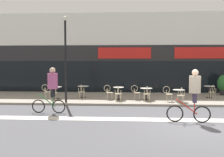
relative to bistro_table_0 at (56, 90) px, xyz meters
The scene contains 23 objects.
ground_plane 9.54m from the bistro_table_0, 41.40° to the right, with size 120.00×120.00×0.00m, color #4C4C51.
sidewalk_slab 7.23m from the bistro_table_0, ahead, with size 40.00×5.50×0.12m, color gray.
storefront_facade 9.43m from the bistro_table_0, 38.48° to the left, with size 40.00×4.06×6.18m.
bike_lane_stripe 8.82m from the bistro_table_0, 35.76° to the right, with size 36.00×0.70×0.01m, color silver.
bistro_table_0 is the anchor object (origin of this frame).
bistro_table_1 1.74m from the bistro_table_0, 22.10° to the left, with size 0.72×0.72×0.76m.
bistro_table_2 3.99m from the bistro_table_0, ahead, with size 0.67×0.67×0.78m.
bistro_table_3 5.67m from the bistro_table_0, ahead, with size 0.75×0.75×0.73m.
bistro_table_4 7.58m from the bistro_table_0, ahead, with size 0.69×0.69×0.71m.
bistro_table_5 9.89m from the bistro_table_0, ahead, with size 0.68×0.68×0.77m.
cafe_chair_0_near 0.63m from the bistro_table_0, 89.87° to the right, with size 0.41×0.58×0.90m.
cafe_chair_0_side 0.63m from the bistro_table_0, behind, with size 0.60×0.45×0.90m.
cafe_chair_1_near 1.62m from the bistro_table_0, ahead, with size 0.42×0.58×0.90m.
cafe_chair_2_near 4.06m from the bistro_table_0, 11.52° to the right, with size 0.43×0.59×0.90m.
cafe_chair_2_side 3.36m from the bistro_table_0, ahead, with size 0.59×0.44×0.90m.
cafe_chair_3_near 5.73m from the bistro_table_0, ahead, with size 0.44×0.59×0.90m.
cafe_chair_3_side 5.04m from the bistro_table_0, ahead, with size 0.57×0.40×0.90m.
cafe_chair_4_near 7.67m from the bistro_table_0, 10.50° to the right, with size 0.42×0.58×0.90m.
cafe_chair_4_side 6.96m from the bistro_table_0, ahead, with size 0.60×0.45×0.90m.
cafe_chair_5_near 9.85m from the bistro_table_0, ahead, with size 0.42×0.58×0.90m.
lamp_post 2.89m from the bistro_table_0, 55.70° to the right, with size 0.26×0.26×4.92m.
cyclist_1 9.13m from the bistro_table_0, 37.77° to the right, with size 1.76×0.56×2.16m.
cyclist_2 4.21m from the bistro_table_0, 76.92° to the right, with size 1.66×0.52×2.20m.
Camera 1 is at (-2.54, -9.97, 2.48)m, focal length 42.00 mm.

